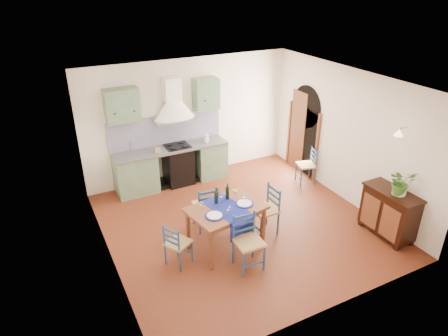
{
  "coord_description": "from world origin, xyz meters",
  "views": [
    {
      "loc": [
        -3.27,
        -5.69,
        4.48
      ],
      "look_at": [
        -0.22,
        0.3,
        1.15
      ],
      "focal_mm": 32.0,
      "sensor_mm": 36.0,
      "label": 1
    }
  ],
  "objects_px": {
    "chair_near": "(248,241)",
    "sideboard": "(389,211)",
    "dining_table": "(226,212)",
    "potted_plant": "(401,182)"
  },
  "relations": [
    {
      "from": "chair_near",
      "to": "sideboard",
      "type": "distance_m",
      "value": 2.79
    },
    {
      "from": "dining_table",
      "to": "sideboard",
      "type": "relative_size",
      "value": 1.35
    },
    {
      "from": "dining_table",
      "to": "potted_plant",
      "type": "distance_m",
      "value": 3.1
    },
    {
      "from": "dining_table",
      "to": "sideboard",
      "type": "bearing_deg",
      "value": -20.08
    },
    {
      "from": "dining_table",
      "to": "chair_near",
      "type": "distance_m",
      "value": 0.67
    },
    {
      "from": "sideboard",
      "to": "potted_plant",
      "type": "xyz_separation_m",
      "value": [
        0.0,
        -0.11,
        0.66
      ]
    },
    {
      "from": "sideboard",
      "to": "dining_table",
      "type": "bearing_deg",
      "value": 159.92
    },
    {
      "from": "potted_plant",
      "to": "chair_near",
      "type": "bearing_deg",
      "value": 169.32
    },
    {
      "from": "sideboard",
      "to": "potted_plant",
      "type": "relative_size",
      "value": 2.22
    },
    {
      "from": "sideboard",
      "to": "potted_plant",
      "type": "bearing_deg",
      "value": -87.59
    }
  ]
}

